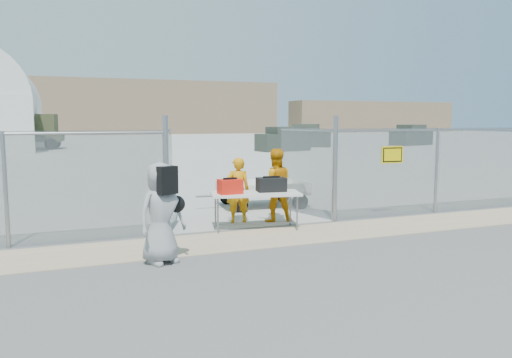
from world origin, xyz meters
name	(u,v)px	position (x,y,z in m)	size (l,w,h in m)	color
ground	(295,249)	(0.00, 0.00, 0.00)	(160.00, 160.00, 0.00)	#4C4C4C
tarmac_inside	(106,145)	(0.00, 42.00, 0.01)	(160.00, 80.00, 0.01)	#AAAAA3
dirt_strip	(274,237)	(0.00, 1.00, 0.01)	(44.00, 1.60, 0.01)	tan
distant_hills	(118,107)	(5.00, 78.00, 4.50)	(140.00, 6.00, 9.00)	#7F684F
chain_link_fence	(256,179)	(0.00, 2.00, 1.10)	(40.00, 0.20, 2.20)	gray
folding_table	(256,211)	(-0.07, 1.85, 0.41)	(1.94, 0.81, 0.82)	silver
orange_bag	(230,187)	(-0.65, 1.87, 0.98)	(0.50, 0.33, 0.31)	red
black_duffel	(271,185)	(0.31, 1.87, 0.98)	(0.63, 0.37, 0.30)	black
security_worker_left	(238,190)	(-0.20, 2.64, 0.77)	(0.56, 0.37, 1.54)	orange
security_worker_right	(275,185)	(0.65, 2.45, 0.87)	(0.85, 0.66, 1.74)	orange
visitor	(161,213)	(-2.48, 0.00, 0.86)	(0.84, 0.55, 1.71)	gray
utility_trailer	(263,193)	(1.15, 4.45, 0.38)	(3.10, 1.60, 0.75)	silver
military_truck	(23,132)	(-6.89, 36.63, 1.44)	(6.02, 2.22, 2.87)	#3B4025
parked_vehicle_near	(283,139)	(11.90, 26.91, 0.91)	(4.03, 1.82, 1.82)	#313A31
parked_vehicle_mid	(306,136)	(16.37, 31.78, 0.99)	(4.37, 1.98, 1.98)	#313A31
parked_vehicle_far	(411,135)	(26.99, 30.69, 0.95)	(4.20, 1.90, 1.90)	#313A31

